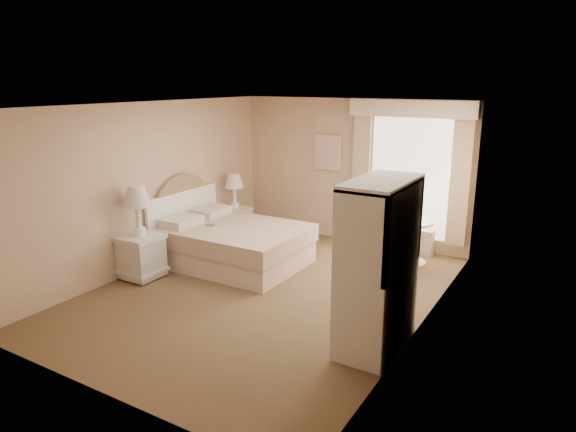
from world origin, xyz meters
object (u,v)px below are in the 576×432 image
Objects in this scene: bed at (229,242)px; nightstand_near at (140,244)px; round_table at (412,235)px; nightstand_far at (235,214)px; armoire at (378,280)px; cafe_chair at (386,234)px.

bed is 1.57× the size of nightstand_near.
round_table is (2.45, 1.46, 0.11)m from bed.
bed reaches higher than nightstand_far.
armoire reaches higher than nightstand_near.
bed is 2.86m from round_table.
cafe_chair is at bearing 22.14° from bed.
armoire reaches higher than nightstand_far.
bed is 2.41m from cafe_chair.
nightstand_far is 1.16× the size of cafe_chair.
armoire is (0.71, -2.18, 0.18)m from cafe_chair.
nightstand_far is 4.39m from armoire.
nightstand_far reaches higher than cafe_chair.
round_table is at bearing 54.43° from cafe_chair.
round_table is at bearing 39.58° from nightstand_near.
cafe_chair is at bearing 108.04° from armoire.
nightstand_far is at bearing 122.50° from bed.
bed is at bearing -57.50° from nightstand_far.
nightstand_near is 3.59m from cafe_chair.
bed is 3.06× the size of round_table.
nightstand_near is 0.73× the size of armoire.
nightstand_far is 3.19m from round_table.
nightstand_far is at bearing -173.99° from round_table.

